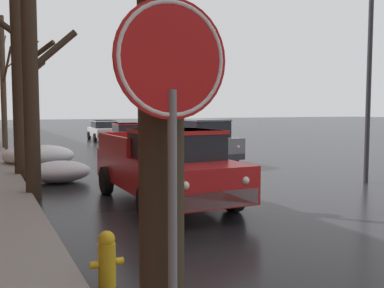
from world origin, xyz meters
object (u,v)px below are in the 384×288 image
at_px(bare_tree_mid_block, 19,76).
at_px(stop_sign_at_corner, 172,102).
at_px(sedan_white_parked_far_down_block, 104,130).
at_px(suv_grey_parked_kerbside_close, 194,139).
at_px(fire_hydrant, 107,259).
at_px(sedan_red_parked_kerbside_mid, 128,135).
at_px(street_lamp_post, 369,66).
at_px(bare_tree_second_along_sidewalk, 31,58).
at_px(bare_tree_far_down_block, 3,81).
at_px(pickup_truck_red_approaching_near_lane, 165,166).

relative_size(bare_tree_mid_block, stop_sign_at_corner, 2.16).
bearing_deg(bare_tree_mid_block, sedan_white_parked_far_down_block, 66.69).
relative_size(suv_grey_parked_kerbside_close, fire_hydrant, 6.71).
height_order(bare_tree_mid_block, sedan_red_parked_kerbside_mid, bare_tree_mid_block).
relative_size(stop_sign_at_corner, street_lamp_post, 0.46).
xyz_separation_m(sedan_white_parked_far_down_block, fire_hydrant, (-6.53, -25.39, -0.40)).
xyz_separation_m(bare_tree_second_along_sidewalk, suv_grey_parked_kerbside_close, (6.64, 4.53, -2.48)).
height_order(bare_tree_mid_block, street_lamp_post, street_lamp_post).
relative_size(sedan_white_parked_far_down_block, street_lamp_post, 0.67).
bearing_deg(sedan_red_parked_kerbside_mid, bare_tree_far_down_block, 164.92).
distance_m(bare_tree_far_down_block, sedan_red_parked_kerbside_mid, 7.27).
relative_size(sedan_red_parked_kerbside_mid, fire_hydrant, 5.82).
bearing_deg(stop_sign_at_corner, suv_grey_parked_kerbside_close, 63.34).
xyz_separation_m(sedan_red_parked_kerbside_mid, fire_hydrant, (-6.19, -18.66, -0.39)).
bearing_deg(street_lamp_post, sedan_red_parked_kerbside_mid, 100.98).
distance_m(bare_tree_second_along_sidewalk, suv_grey_parked_kerbside_close, 8.41).
distance_m(bare_tree_far_down_block, stop_sign_at_corner, 23.08).
distance_m(fire_hydrant, street_lamp_post, 10.40).
bearing_deg(bare_tree_mid_block, fire_hydrant, -88.70).
height_order(bare_tree_mid_block, pickup_truck_red_approaching_near_lane, bare_tree_mid_block).
distance_m(sedan_red_parked_kerbside_mid, fire_hydrant, 19.66).
bearing_deg(pickup_truck_red_approaching_near_lane, street_lamp_post, -0.20).
bearing_deg(pickup_truck_red_approaching_near_lane, bare_tree_mid_block, 116.23).
relative_size(bare_tree_far_down_block, fire_hydrant, 10.13).
height_order(bare_tree_mid_block, sedan_white_parked_far_down_block, bare_tree_mid_block).
height_order(suv_grey_parked_kerbside_close, sedan_red_parked_kerbside_mid, suv_grey_parked_kerbside_close).
relative_size(suv_grey_parked_kerbside_close, sedan_white_parked_far_down_block, 1.13).
bearing_deg(sedan_white_parked_far_down_block, stop_sign_at_corner, -103.60).
height_order(bare_tree_second_along_sidewalk, pickup_truck_red_approaching_near_lane, bare_tree_second_along_sidewalk).
xyz_separation_m(stop_sign_at_corner, street_lamp_post, (9.26, 6.81, 1.24)).
bearing_deg(suv_grey_parked_kerbside_close, fire_hydrant, -121.09).
height_order(bare_tree_second_along_sidewalk, sedan_red_parked_kerbside_mid, bare_tree_second_along_sidewalk).
xyz_separation_m(suv_grey_parked_kerbside_close, sedan_red_parked_kerbside_mid, (-0.25, 7.97, -0.24)).
bearing_deg(bare_tree_far_down_block, sedan_white_parked_far_down_block, 36.63).
bearing_deg(pickup_truck_red_approaching_near_lane, sedan_red_parked_kerbside_mid, 75.73).
bearing_deg(bare_tree_second_along_sidewalk, sedan_red_parked_kerbside_mid, 62.96).
bearing_deg(bare_tree_mid_block, sedan_red_parked_kerbside_mid, 54.35).
height_order(sedan_red_parked_kerbside_mid, sedan_white_parked_far_down_block, same).
relative_size(sedan_white_parked_far_down_block, fire_hydrant, 5.96).
bearing_deg(stop_sign_at_corner, bare_tree_far_down_block, 89.88).
height_order(pickup_truck_red_approaching_near_lane, stop_sign_at_corner, stop_sign_at_corner).
xyz_separation_m(bare_tree_far_down_block, sedan_white_parked_far_down_block, (6.73, 5.01, -3.00)).
distance_m(bare_tree_far_down_block, street_lamp_post, 18.66).
distance_m(bare_tree_second_along_sidewalk, fire_hydrant, 6.90).
relative_size(bare_tree_second_along_sidewalk, pickup_truck_red_approaching_near_lane, 1.29).
xyz_separation_m(sedan_white_parked_far_down_block, stop_sign_at_corner, (-6.78, -28.04, 1.49)).
bearing_deg(pickup_truck_red_approaching_near_lane, stop_sign_at_corner, -112.01).
xyz_separation_m(fire_hydrant, stop_sign_at_corner, (-0.25, -2.65, 1.89)).
bearing_deg(street_lamp_post, stop_sign_at_corner, -143.67).
height_order(bare_tree_mid_block, fire_hydrant, bare_tree_mid_block).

